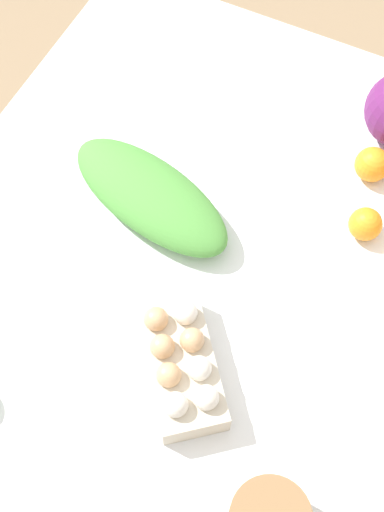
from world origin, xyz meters
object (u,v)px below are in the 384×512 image
at_px(orange_4, 372,164).
at_px(orange_5, 365,224).
at_px(greens_bunch_kale, 150,196).
at_px(egg_carton, 181,363).

distance_m(orange_4, orange_5, 0.14).
xyz_separation_m(greens_bunch_kale, orange_5, (-0.13, 0.41, -0.01)).
xyz_separation_m(egg_carton, orange_4, (-0.56, 0.16, -0.01)).
xyz_separation_m(greens_bunch_kale, orange_4, (-0.27, 0.37, -0.00)).
height_order(egg_carton, orange_4, egg_carton).
xyz_separation_m(egg_carton, greens_bunch_kale, (-0.29, -0.21, -0.00)).
relative_size(orange_4, orange_5, 1.09).
distance_m(egg_carton, greens_bunch_kale, 0.36).
distance_m(egg_carton, orange_4, 0.58).
relative_size(egg_carton, orange_4, 3.68).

